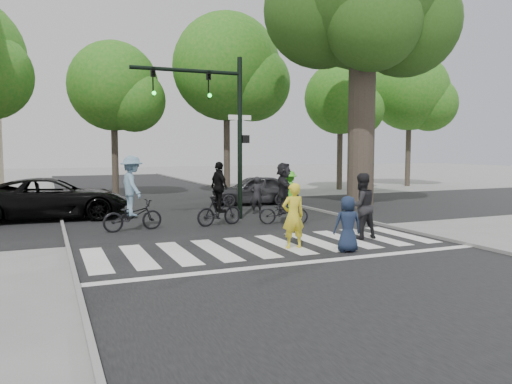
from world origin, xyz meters
TOP-DOWN VIEW (x-y plane):
  - ground at (0.00, 0.00)m, footprint 120.00×120.00m
  - road_stem at (0.00, 5.00)m, footprint 10.00×70.00m
  - road_cross at (0.00, 8.00)m, footprint 70.00×10.00m
  - curb_left at (-5.05, 5.00)m, footprint 0.10×70.00m
  - curb_right at (5.05, 5.00)m, footprint 0.10×70.00m
  - crosswalk at (0.00, 0.66)m, footprint 10.00×3.85m
  - traffic_signal at (0.35, 6.20)m, footprint 4.45×0.29m
  - eucalyptus at (7.53, 7.67)m, footprint 8.30×7.20m
  - bg_tree_2 at (-1.76, 16.62)m, footprint 5.04×4.80m
  - bg_tree_3 at (4.31, 15.27)m, footprint 6.30×6.00m
  - bg_tree_4 at (12.23, 16.12)m, footprint 4.83×4.60m
  - bg_tree_5 at (18.27, 16.69)m, footprint 5.67×5.40m
  - pedestrian_woman at (0.49, 0.44)m, footprint 0.65×0.43m
  - pedestrian_child at (1.55, -0.53)m, footprint 0.79×0.60m
  - pedestrian_adult at (2.98, 0.93)m, footprint 0.96×0.75m
  - cyclist_left at (-2.99, 4.93)m, footprint 1.99×1.33m
  - cyclist_mid at (-0.06, 4.91)m, footprint 1.74×1.08m
  - cyclist_right at (2.10, 4.31)m, footprint 1.81×1.67m
  - car_suv at (-5.31, 8.83)m, footprint 5.81×3.00m
  - car_grey at (3.54, 10.44)m, footprint 4.31×2.35m
  - bystander_hivis at (4.06, 7.75)m, footprint 1.26×1.04m
  - bystander_dark at (2.33, 7.28)m, footprint 0.60×0.44m

SIDE VIEW (x-z plane):
  - ground at x=0.00m, z-range 0.00..0.00m
  - road_stem at x=0.00m, z-range 0.00..0.01m
  - road_cross at x=0.00m, z-range 0.00..0.01m
  - crosswalk at x=0.00m, z-range 0.00..0.01m
  - curb_left at x=-5.05m, z-range 0.00..0.10m
  - curb_right at x=5.05m, z-range 0.00..0.10m
  - car_grey at x=3.54m, z-range 0.00..1.39m
  - pedestrian_child at x=1.55m, z-range 0.00..1.45m
  - bystander_dark at x=2.33m, z-range 0.00..1.52m
  - car_suv at x=-5.31m, z-range 0.00..1.57m
  - bystander_hivis at x=4.06m, z-range 0.00..1.70m
  - pedestrian_woman at x=0.49m, z-range 0.00..1.75m
  - cyclist_mid at x=-0.06m, z-range -0.20..2.01m
  - cyclist_right at x=2.10m, z-range -0.12..2.05m
  - pedestrian_adult at x=2.98m, z-range 0.00..1.94m
  - cyclist_left at x=-2.99m, z-range -0.16..2.27m
  - traffic_signal at x=0.35m, z-range 0.90..6.90m
  - bg_tree_4 at x=12.23m, z-range 1.56..9.71m
  - bg_tree_2 at x=-1.76m, z-range 1.58..9.98m
  - bg_tree_5 at x=18.27m, z-range 1.71..11.01m
  - bg_tree_3 at x=4.31m, z-range 1.84..12.04m
  - eucalyptus at x=7.53m, z-range 2.58..15.58m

